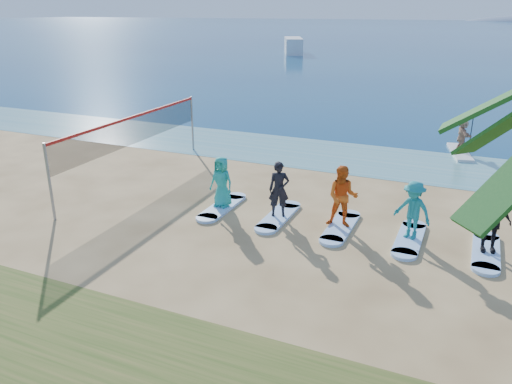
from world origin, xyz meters
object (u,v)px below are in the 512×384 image
at_px(surfboard_2, 341,227).
at_px(paddleboarder, 462,135).
at_px(student_0, 222,182).
at_px(volleyball_net, 134,130).
at_px(paddleboard, 460,152).
at_px(surfboard_4, 486,252).
at_px(surfboard_3, 409,239).
at_px(surfboard_1, 279,217).
at_px(student_1, 279,189).
at_px(student_4, 491,222).
at_px(student_3, 413,210).
at_px(student_2, 343,197).
at_px(surfboard_0, 222,207).
at_px(boat_offshore_a, 293,53).

bearing_deg(surfboard_2, paddleboarder, 74.65).
bearing_deg(student_0, paddleboarder, 62.71).
bearing_deg(volleyball_net, paddleboard, 37.90).
distance_m(student_0, surfboard_4, 8.14).
xyz_separation_m(surfboard_2, surfboard_3, (2.02, 0.00, 0.00)).
xyz_separation_m(volleyball_net, surfboard_4, (12.61, -1.50, -1.86)).
bearing_deg(surfboard_1, paddleboarder, 64.86).
height_order(student_1, student_4, student_1).
height_order(student_0, student_3, student_3).
distance_m(volleyball_net, student_2, 8.74).
height_order(surfboard_0, surfboard_2, same).
relative_size(student_1, surfboard_2, 0.80).
bearing_deg(surfboard_1, paddleboard, 64.86).
bearing_deg(student_3, student_0, -158.92).
bearing_deg(student_1, student_0, 156.81).
bearing_deg(student_4, surfboard_1, 169.35).
relative_size(paddleboard, student_3, 1.77).
xyz_separation_m(student_1, surfboard_4, (6.07, 0.00, -0.93)).
distance_m(paddleboarder, surfboard_1, 11.51).
height_order(paddleboarder, student_2, student_2).
height_order(surfboard_0, student_4, student_4).
relative_size(surfboard_0, student_3, 1.29).
distance_m(volleyball_net, surfboard_0, 5.11).
xyz_separation_m(paddleboarder, student_1, (-4.87, -10.39, 0.08)).
relative_size(volleyball_net, student_1, 5.16).
relative_size(paddleboard, student_4, 1.78).
xyz_separation_m(volleyball_net, surfboard_1, (6.54, -1.50, -1.86)).
bearing_deg(surfboard_4, surfboard_2, 180.00).
bearing_deg(student_2, student_4, -7.77).
relative_size(paddleboard, student_1, 1.70).
bearing_deg(paddleboarder, student_1, 137.47).
bearing_deg(student_3, volleyball_net, -166.98).
bearing_deg(paddleboard, surfboard_1, -127.67).
bearing_deg(student_1, surfboard_3, -23.19).
bearing_deg(student_3, student_2, -158.92).
height_order(paddleboarder, student_4, student_4).
relative_size(boat_offshore_a, student_4, 4.88).
bearing_deg(student_1, surfboard_2, -23.19).
bearing_deg(paddleboarder, student_3, 158.03).
relative_size(surfboard_0, student_4, 1.31).
height_order(surfboard_2, student_3, student_3).
distance_m(volleyball_net, surfboard_4, 12.83).
bearing_deg(paddleboarder, surfboard_0, 129.03).
relative_size(boat_offshore_a, surfboard_3, 3.74).
distance_m(surfboard_0, student_1, 2.22).
relative_size(surfboard_1, surfboard_4, 1.00).
relative_size(student_0, student_3, 0.99).
relative_size(boat_offshore_a, surfboard_2, 3.74).
height_order(surfboard_0, surfboard_4, same).
relative_size(volleyball_net, surfboard_1, 4.13).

